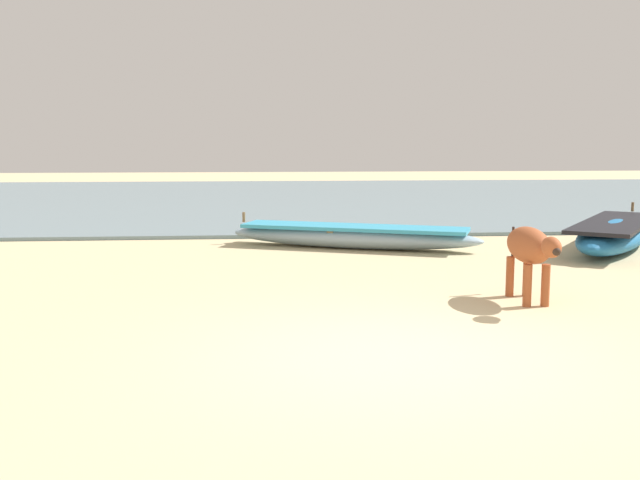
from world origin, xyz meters
The scene contains 5 objects.
ground centered at (0.00, 0.00, 0.00)m, with size 80.00×80.00×0.00m, color #CCB789.
sea_water centered at (0.00, 18.67, 0.04)m, with size 60.00×20.00×0.08m, color slate.
fishing_boat_0 centered at (5.52, 6.61, 0.30)m, with size 3.59×4.39×0.75m.
fishing_boat_2 centered at (0.51, 7.17, 0.24)m, with size 4.98×2.65×0.64m.
cow_adult_rust centered at (2.18, 2.25, 0.70)m, with size 0.45×1.52×0.98m.
Camera 1 is at (-1.31, -6.88, 2.12)m, focal length 41.21 mm.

